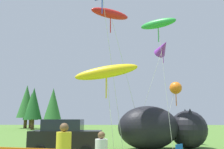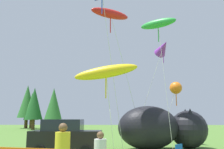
{
  "view_description": "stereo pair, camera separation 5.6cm",
  "coord_description": "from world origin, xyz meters",
  "px_view_note": "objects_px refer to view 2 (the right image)",
  "views": [
    {
      "loc": [
        -0.43,
        -12.48,
        2.07
      ],
      "look_at": [
        -0.93,
        3.78,
        4.88
      ],
      "focal_mm": 40.0,
      "sensor_mm": 36.0,
      "label": 1
    },
    {
      "loc": [
        -0.38,
        -12.48,
        2.07
      ],
      "look_at": [
        -0.93,
        3.78,
        4.88
      ],
      "focal_mm": 40.0,
      "sensor_mm": 36.0,
      "label": 2
    }
  ],
  "objects_px": {
    "parked_car": "(65,137)",
    "kite_purple_delta": "(163,48)",
    "kite_orange_flower": "(176,88)",
    "kite_red_lizard": "(110,14)",
    "kite_yellow_hero": "(106,72)",
    "inflatable_cat": "(161,129)",
    "kite_green_fish": "(158,24)"
  },
  "relations": [
    {
      "from": "kite_purple_delta",
      "to": "kite_green_fish",
      "type": "bearing_deg",
      "value": -104.08
    },
    {
      "from": "kite_yellow_hero",
      "to": "kite_purple_delta",
      "type": "xyz_separation_m",
      "value": [
        4.24,
        7.86,
        3.45
      ]
    },
    {
      "from": "kite_red_lizard",
      "to": "inflatable_cat",
      "type": "bearing_deg",
      "value": 25.32
    },
    {
      "from": "parked_car",
      "to": "kite_red_lizard",
      "type": "bearing_deg",
      "value": 16.97
    },
    {
      "from": "inflatable_cat",
      "to": "parked_car",
      "type": "bearing_deg",
      "value": -172.49
    },
    {
      "from": "kite_yellow_hero",
      "to": "kite_purple_delta",
      "type": "height_order",
      "value": "kite_purple_delta"
    },
    {
      "from": "kite_yellow_hero",
      "to": "kite_red_lizard",
      "type": "bearing_deg",
      "value": 88.51
    },
    {
      "from": "inflatable_cat",
      "to": "kite_red_lizard",
      "type": "bearing_deg",
      "value": -168.99
    },
    {
      "from": "parked_car",
      "to": "kite_green_fish",
      "type": "relative_size",
      "value": 0.46
    },
    {
      "from": "kite_red_lizard",
      "to": "kite_yellow_hero",
      "type": "distance_m",
      "value": 5.6
    },
    {
      "from": "kite_green_fish",
      "to": "kite_red_lizard",
      "type": "distance_m",
      "value": 3.38
    },
    {
      "from": "kite_red_lizard",
      "to": "kite_orange_flower",
      "type": "height_order",
      "value": "kite_red_lizard"
    },
    {
      "from": "parked_car",
      "to": "kite_green_fish",
      "type": "xyz_separation_m",
      "value": [
        5.81,
        1.67,
        7.45
      ]
    },
    {
      "from": "inflatable_cat",
      "to": "kite_purple_delta",
      "type": "xyz_separation_m",
      "value": [
        0.85,
        2.95,
        6.43
      ]
    },
    {
      "from": "inflatable_cat",
      "to": "kite_green_fish",
      "type": "xyz_separation_m",
      "value": [
        -0.07,
        -0.68,
        7.11
      ]
    },
    {
      "from": "inflatable_cat",
      "to": "kite_red_lizard",
      "type": "xyz_separation_m",
      "value": [
        -3.31,
        -1.57,
        7.48
      ]
    },
    {
      "from": "kite_red_lizard",
      "to": "kite_green_fish",
      "type": "bearing_deg",
      "value": 15.26
    },
    {
      "from": "inflatable_cat",
      "to": "kite_red_lizard",
      "type": "distance_m",
      "value": 8.33
    },
    {
      "from": "kite_green_fish",
      "to": "kite_orange_flower",
      "type": "height_order",
      "value": "kite_green_fish"
    },
    {
      "from": "kite_yellow_hero",
      "to": "kite_purple_delta",
      "type": "distance_m",
      "value": 9.57
    },
    {
      "from": "kite_orange_flower",
      "to": "inflatable_cat",
      "type": "bearing_deg",
      "value": -139.93
    },
    {
      "from": "kite_orange_flower",
      "to": "kite_yellow_hero",
      "type": "height_order",
      "value": "kite_yellow_hero"
    },
    {
      "from": "parked_car",
      "to": "inflatable_cat",
      "type": "height_order",
      "value": "inflatable_cat"
    },
    {
      "from": "kite_red_lizard",
      "to": "kite_orange_flower",
      "type": "xyz_separation_m",
      "value": [
        4.66,
        2.7,
        -4.6
      ]
    },
    {
      "from": "kite_orange_flower",
      "to": "kite_purple_delta",
      "type": "xyz_separation_m",
      "value": [
        -0.51,
        1.81,
        3.55
      ]
    },
    {
      "from": "kite_yellow_hero",
      "to": "kite_orange_flower",
      "type": "bearing_deg",
      "value": 51.85
    },
    {
      "from": "parked_car",
      "to": "kite_yellow_hero",
      "type": "xyz_separation_m",
      "value": [
        2.48,
        -2.55,
        3.33
      ]
    },
    {
      "from": "kite_yellow_hero",
      "to": "inflatable_cat",
      "type": "bearing_deg",
      "value": 55.31
    },
    {
      "from": "parked_car",
      "to": "kite_purple_delta",
      "type": "xyz_separation_m",
      "value": [
        6.72,
        5.3,
        6.78
      ]
    },
    {
      "from": "kite_red_lizard",
      "to": "kite_orange_flower",
      "type": "bearing_deg",
      "value": 30.11
    },
    {
      "from": "kite_red_lizard",
      "to": "kite_purple_delta",
      "type": "distance_m",
      "value": 6.23
    },
    {
      "from": "inflatable_cat",
      "to": "kite_purple_delta",
      "type": "relative_size",
      "value": 0.75
    }
  ]
}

